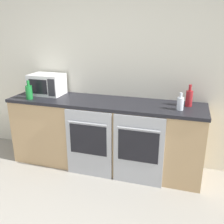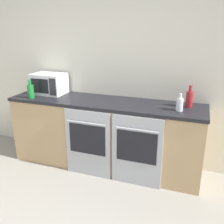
{
  "view_description": "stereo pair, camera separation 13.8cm",
  "coord_description": "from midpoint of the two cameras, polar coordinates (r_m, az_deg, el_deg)",
  "views": [
    {
      "loc": [
        1.0,
        -1.06,
        1.85
      ],
      "look_at": [
        0.11,
        1.88,
        0.8
      ],
      "focal_mm": 40.0,
      "sensor_mm": 36.0,
      "label": 1
    },
    {
      "loc": [
        1.13,
        -1.02,
        1.85
      ],
      "look_at": [
        0.11,
        1.88,
        0.8
      ],
      "focal_mm": 40.0,
      "sensor_mm": 36.0,
      "label": 2
    }
  ],
  "objects": [
    {
      "name": "bottle_red",
      "position": [
        3.12,
        18.49,
        2.89
      ],
      "size": [
        0.08,
        0.08,
        0.27
      ],
      "color": "maroon",
      "rests_on": "counter_back"
    },
    {
      "name": "microwave",
      "position": [
        3.67,
        -13.16,
        6.31
      ],
      "size": [
        0.45,
        0.34,
        0.29
      ],
      "color": "silver",
      "rests_on": "counter_back"
    },
    {
      "name": "bottle_green",
      "position": [
        3.51,
        -17.03,
        4.63
      ],
      "size": [
        0.09,
        0.09,
        0.25
      ],
      "color": "#19722D",
      "rests_on": "counter_back"
    },
    {
      "name": "oven_left",
      "position": [
        3.18,
        -4.29,
        -7.22
      ],
      "size": [
        0.6,
        0.06,
        0.89
      ],
      "color": "#A8AAAF",
      "rests_on": "ground_plane"
    },
    {
      "name": "wall_back",
      "position": [
        3.47,
        1.35,
        9.79
      ],
      "size": [
        10.0,
        0.06,
        2.6
      ],
      "color": "silver",
      "rests_on": "ground_plane"
    },
    {
      "name": "oven_right",
      "position": [
        3.0,
        6.97,
        -8.96
      ],
      "size": [
        0.6,
        0.06,
        0.89
      ],
      "color": "#A8AAAF",
      "rests_on": "ground_plane"
    },
    {
      "name": "bottle_clear",
      "position": [
        2.96,
        16.52,
        1.73
      ],
      "size": [
        0.08,
        0.08,
        0.2
      ],
      "color": "silver",
      "rests_on": "counter_back"
    },
    {
      "name": "counter_back",
      "position": [
        3.4,
        -0.51,
        -5.03
      ],
      "size": [
        2.57,
        0.63,
        0.94
      ],
      "color": "tan",
      "rests_on": "ground_plane"
    }
  ]
}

